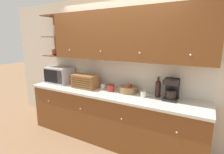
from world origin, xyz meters
The scene contains 14 objects.
ground_plane centered at (0.00, 0.00, 0.00)m, with size 24.00×24.00×0.00m, color #896647.
wall_back centered at (0.00, 0.03, 1.30)m, with size 5.63×0.06×2.60m.
counter_unit centered at (0.00, -0.32, 0.46)m, with size 3.25×0.66×0.91m.
backsplash_panel centered at (0.00, -0.01, 1.20)m, with size 3.23×0.01×0.56m.
upper_cabinets centered at (0.17, -0.18, 1.89)m, with size 3.23×0.38×0.83m.
microwave centered at (-1.28, -0.25, 1.08)m, with size 0.54×0.38×0.34m.
mug_blue_second centered at (-0.91, -0.25, 0.96)m, with size 0.11×0.09×0.09m.
bread_box centered at (-0.54, -0.32, 1.04)m, with size 0.48×0.27×0.26m.
mug centered at (-0.20, -0.20, 0.96)m, with size 0.09×0.08×0.09m.
storage_canister centered at (-0.01, -0.25, 0.97)m, with size 0.14×0.14×0.12m.
fruit_basket centered at (0.30, -0.18, 0.97)m, with size 0.32×0.32×0.17m.
mug_patterned_third centered at (0.61, -0.28, 0.96)m, with size 0.10×0.09×0.09m.
wine_bottle centered at (0.81, -0.16, 1.06)m, with size 0.09×0.09×0.33m.
coffee_maker centered at (1.02, -0.18, 1.08)m, with size 0.21×0.26×0.32m.
Camera 1 is at (1.50, -2.87, 1.82)m, focal length 28.00 mm.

